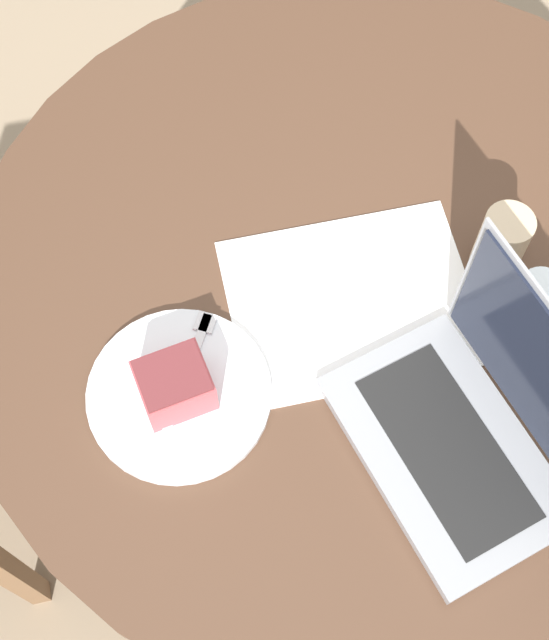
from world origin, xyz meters
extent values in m
plane|color=gray|center=(0.00, 0.00, 0.00)|extent=(12.00, 12.00, 0.00)
cylinder|color=#4C3323|center=(0.00, 0.00, 0.01)|extent=(0.42, 0.42, 0.02)
cylinder|color=#4C3323|center=(0.00, 0.00, 0.35)|extent=(0.11, 0.11, 0.65)
cylinder|color=#4C3323|center=(0.00, 0.00, 0.69)|extent=(1.13, 1.13, 0.03)
cube|color=brown|center=(-0.66, -0.07, 0.23)|extent=(0.04, 0.04, 0.45)
cube|color=white|center=(-0.03, -0.03, 0.70)|extent=(0.38, 0.32, 0.00)
cylinder|color=silver|center=(-0.30, -0.07, 0.71)|extent=(0.24, 0.24, 0.01)
cube|color=#B74C51|center=(-0.30, -0.07, 0.75)|extent=(0.09, 0.08, 0.06)
cube|color=maroon|center=(-0.30, -0.07, 0.78)|extent=(0.09, 0.08, 0.00)
cube|color=silver|center=(-0.28, -0.05, 0.72)|extent=(0.12, 0.14, 0.00)
cube|color=silver|center=(-0.23, 0.01, 0.72)|extent=(0.04, 0.04, 0.00)
cylinder|color=#C6AD89|center=(0.17, -0.06, 0.76)|extent=(0.07, 0.07, 0.11)
cylinder|color=silver|center=(0.16, -0.16, 0.76)|extent=(0.06, 0.06, 0.12)
cube|color=gray|center=(-0.02, -0.27, 0.71)|extent=(0.23, 0.33, 0.02)
cube|color=black|center=(-0.02, -0.27, 0.72)|extent=(0.14, 0.27, 0.00)
cube|color=gray|center=(0.09, -0.26, 0.84)|extent=(0.03, 0.32, 0.24)
cube|color=black|center=(0.08, -0.27, 0.84)|extent=(0.03, 0.30, 0.22)
camera|label=1|loc=(-0.35, -0.50, 1.80)|focal=50.00mm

